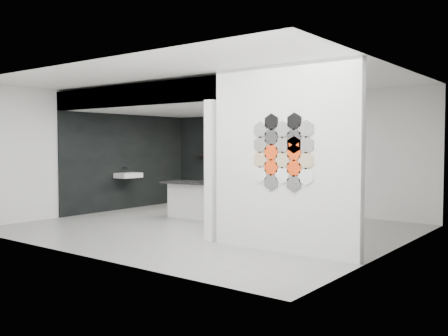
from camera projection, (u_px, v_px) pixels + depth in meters
floor at (210, 228)px, 9.64m from camera, size 7.00×6.00×0.01m
partition_panel at (284, 159)px, 7.43m from camera, size 2.45×0.15×2.80m
bay_clad_back at (244, 161)px, 12.73m from camera, size 4.40×0.04×2.35m
bay_clad_left at (128, 162)px, 12.48m from camera, size 0.04×4.00×2.35m
bulkhead at (193, 102)px, 11.10m from camera, size 4.40×4.00×0.40m
corner_column at (211, 171)px, 8.29m from camera, size 0.16×0.16×2.35m
fascia_beam at (128, 96)px, 9.58m from camera, size 4.40×0.16×0.40m
wall_basin at (128, 175)px, 12.20m from camera, size 0.40×0.60×0.12m
display_shelf at (245, 157)px, 12.58m from camera, size 3.00×0.15×0.04m
kitchen_island at (198, 200)px, 10.84m from camera, size 1.56×0.79×1.21m
stockpot at (209, 151)px, 13.28m from camera, size 0.25×0.25×0.20m
kettle at (286, 153)px, 11.85m from camera, size 0.19×0.19×0.14m
glass_bowl at (292, 155)px, 11.75m from camera, size 0.16×0.16×0.10m
glass_vase at (292, 153)px, 11.75m from camera, size 0.12×0.12×0.15m
bottle_dark at (239, 152)px, 12.68m from camera, size 0.08×0.08×0.17m
utensil_cup at (223, 153)px, 13.00m from camera, size 0.11×0.11×0.11m
hex_tile_cluster at (283, 152)px, 7.33m from camera, size 1.04×0.02×1.16m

